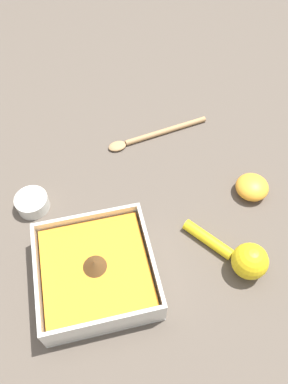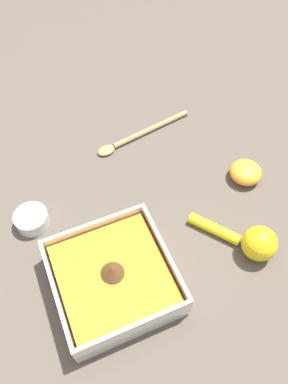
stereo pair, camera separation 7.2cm
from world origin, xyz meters
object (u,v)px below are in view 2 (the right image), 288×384
(spice_bowl, at_px, (32,220))
(wooden_spoon, at_px, (139,135))
(lemon_half, at_px, (246,172))
(square_dish, at_px, (114,279))
(lemon_squeezer, at_px, (252,241))

(spice_bowl, distance_m, wooden_spoon, 0.30)
(lemon_half, bearing_deg, spice_bowl, -8.48)
(square_dish, height_order, spice_bowl, square_dish)
(spice_bowl, relative_size, wooden_spoon, 0.27)
(spice_bowl, height_order, lemon_half, lemon_half)
(square_dish, bearing_deg, lemon_squeezer, 172.74)
(spice_bowl, height_order, wooden_spoon, spice_bowl)
(spice_bowl, bearing_deg, square_dish, 119.60)
(lemon_half, bearing_deg, lemon_squeezer, 61.38)
(square_dish, bearing_deg, spice_bowl, -60.40)
(square_dish, height_order, lemon_squeezer, square_dish)
(lemon_squeezer, bearing_deg, lemon_half, 114.47)
(lemon_half, xyz_separation_m, wooden_spoon, (0.16, -0.19, -0.01))
(lemon_squeezer, relative_size, lemon_half, 2.21)
(square_dish, xyz_separation_m, lemon_squeezer, (-0.25, 0.03, 0.00))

